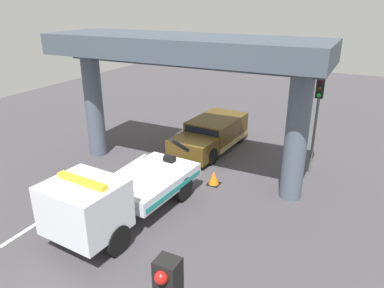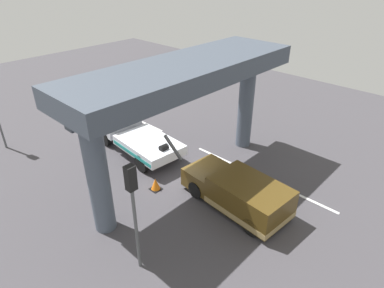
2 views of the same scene
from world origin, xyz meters
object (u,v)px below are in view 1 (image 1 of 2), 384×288
object	(u,v)px
tow_truck_white	(116,195)
towed_van_green	(212,135)
traffic_light_near	(318,105)
traffic_cone_orange	(214,178)

from	to	relation	value
tow_truck_white	towed_van_green	distance (m)	8.19
tow_truck_white	traffic_light_near	xyz separation A→B (m)	(-7.50, 5.36, 2.05)
towed_van_green	traffic_cone_orange	bearing A→B (deg)	24.97
traffic_light_near	towed_van_green	bearing A→B (deg)	-97.28
tow_truck_white	traffic_light_near	distance (m)	9.44
traffic_light_near	traffic_cone_orange	world-z (taller)	traffic_light_near
tow_truck_white	traffic_light_near	size ratio (longest dim) A/B	1.64
traffic_light_near	traffic_cone_orange	bearing A→B (deg)	-48.41
traffic_cone_orange	tow_truck_white	bearing A→B (deg)	-22.79
tow_truck_white	traffic_light_near	world-z (taller)	traffic_light_near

